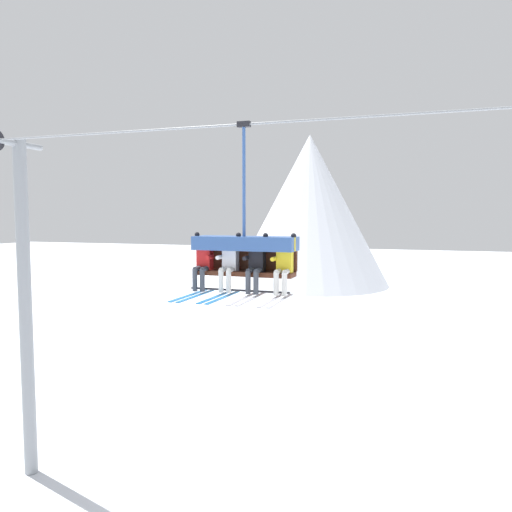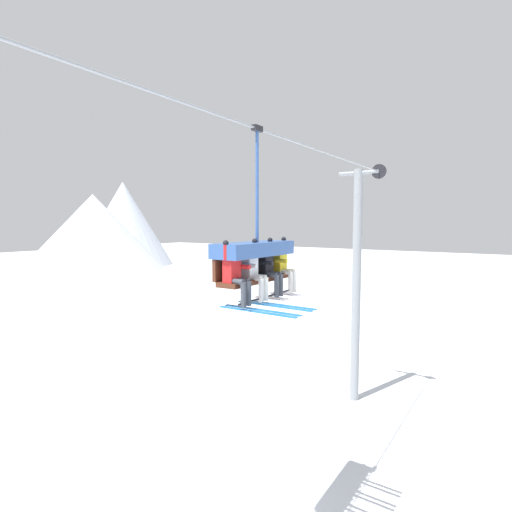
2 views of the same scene
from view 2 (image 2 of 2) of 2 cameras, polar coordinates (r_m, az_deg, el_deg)
mountain_peak_central at (r=67.91m, az=-22.15°, el=3.23°), size 21.48×21.48×11.77m
mountain_peak_east at (r=73.00m, az=-18.36°, el=4.43°), size 16.52×16.52×14.33m
lift_tower_far at (r=16.68m, az=14.20°, el=-3.51°), size 0.36×1.88×9.56m
lift_cable at (r=9.44m, az=3.07°, el=16.79°), size 17.26×0.05×0.05m
chairlift_chair at (r=8.60m, az=-0.25°, el=0.21°), size 2.27×0.74×3.60m
skier_red at (r=7.76m, az=-2.78°, el=-2.51°), size 0.48×1.70×1.34m
skier_white at (r=8.26m, az=-0.21°, el=-2.06°), size 0.48×1.70×1.34m
skier_black at (r=8.78m, az=2.04°, el=-1.66°), size 0.48×1.70×1.34m
skier_yellow at (r=9.30m, az=4.04°, el=-1.30°), size 0.48×1.70×1.34m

